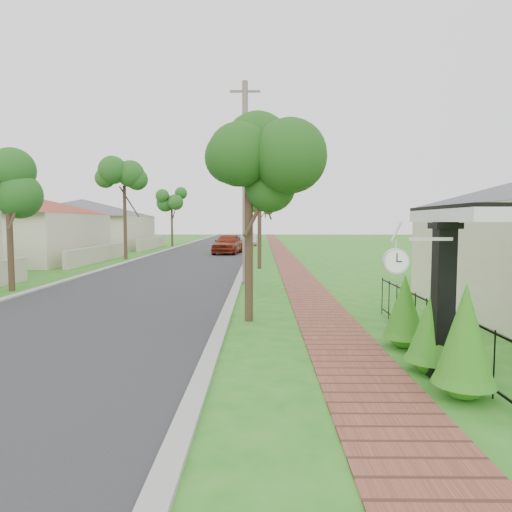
% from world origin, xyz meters
% --- Properties ---
extents(ground, '(160.00, 160.00, 0.00)m').
position_xyz_m(ground, '(0.00, 0.00, 0.00)').
color(ground, '#25731B').
rests_on(ground, ground).
extents(road, '(7.00, 120.00, 0.02)m').
position_xyz_m(road, '(-3.00, 20.00, 0.00)').
color(road, '#28282B').
rests_on(road, ground).
extents(kerb_right, '(0.30, 120.00, 0.10)m').
position_xyz_m(kerb_right, '(0.65, 20.00, 0.00)').
color(kerb_right, '#9E9E99').
rests_on(kerb_right, ground).
extents(kerb_left, '(0.30, 120.00, 0.10)m').
position_xyz_m(kerb_left, '(-6.65, 20.00, 0.00)').
color(kerb_left, '#9E9E99').
rests_on(kerb_left, ground).
extents(sidewalk, '(1.50, 120.00, 0.03)m').
position_xyz_m(sidewalk, '(3.25, 20.00, 0.00)').
color(sidewalk, brown).
rests_on(sidewalk, ground).
extents(porch_post, '(0.48, 0.48, 2.52)m').
position_xyz_m(porch_post, '(4.55, -1.00, 1.12)').
color(porch_post, black).
rests_on(porch_post, ground).
extents(picket_fence, '(0.03, 8.02, 1.00)m').
position_xyz_m(picket_fence, '(4.90, -0.00, 0.53)').
color(picket_fence, black).
rests_on(picket_fence, ground).
extents(street_trees, '(10.70, 37.65, 5.89)m').
position_xyz_m(street_trees, '(-2.87, 26.84, 4.54)').
color(street_trees, '#382619').
rests_on(street_trees, ground).
extents(hedge_row, '(0.79, 3.44, 1.72)m').
position_xyz_m(hedge_row, '(4.45, -0.83, 0.74)').
color(hedge_row, '#176915').
rests_on(hedge_row, ground).
extents(far_house_grey, '(15.56, 15.56, 4.60)m').
position_xyz_m(far_house_grey, '(-14.97, 34.00, 2.34)').
color(far_house_grey, beige).
rests_on(far_house_grey, ground).
extents(parked_car_red, '(2.47, 4.85, 1.58)m').
position_xyz_m(parked_car_red, '(-1.00, 27.10, 0.79)').
color(parked_car_red, maroon).
rests_on(parked_car_red, ground).
extents(parked_car_white, '(1.96, 4.01, 1.26)m').
position_xyz_m(parked_car_white, '(0.25, 39.66, 0.63)').
color(parked_car_white, silver).
rests_on(parked_car_white, ground).
extents(near_tree, '(1.86, 1.86, 4.78)m').
position_xyz_m(near_tree, '(1.28, 3.07, 3.80)').
color(near_tree, '#382619').
rests_on(near_tree, ground).
extents(utility_pole, '(1.20, 0.24, 8.04)m').
position_xyz_m(utility_pole, '(0.95, 10.00, 4.08)').
color(utility_pole, '#796A5F').
rests_on(utility_pole, ground).
extents(station_clock, '(1.05, 0.13, 0.56)m').
position_xyz_m(station_clock, '(3.69, -1.40, 1.95)').
color(station_clock, silver).
rests_on(station_clock, ground).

